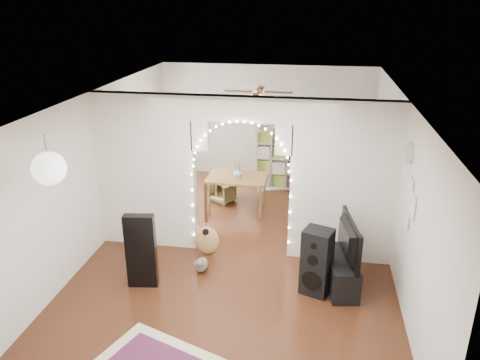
% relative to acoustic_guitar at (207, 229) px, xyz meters
% --- Properties ---
extents(floor, '(7.50, 7.50, 0.00)m').
position_rel_acoustic_guitar_xyz_m(floor, '(0.56, 0.25, -0.48)').
color(floor, black).
rests_on(floor, ground).
extents(ceiling, '(5.00, 7.50, 0.02)m').
position_rel_acoustic_guitar_xyz_m(ceiling, '(0.56, 0.25, 2.22)').
color(ceiling, white).
rests_on(ceiling, wall_back).
extents(wall_back, '(5.00, 0.02, 2.70)m').
position_rel_acoustic_guitar_xyz_m(wall_back, '(0.56, 4.00, 0.87)').
color(wall_back, silver).
rests_on(wall_back, floor).
extents(wall_front, '(5.00, 0.02, 2.70)m').
position_rel_acoustic_guitar_xyz_m(wall_front, '(0.56, -3.50, 0.87)').
color(wall_front, silver).
rests_on(wall_front, floor).
extents(wall_left, '(0.02, 7.50, 2.70)m').
position_rel_acoustic_guitar_xyz_m(wall_left, '(-1.94, 0.25, 0.87)').
color(wall_left, silver).
rests_on(wall_left, floor).
extents(wall_right, '(0.02, 7.50, 2.70)m').
position_rel_acoustic_guitar_xyz_m(wall_right, '(3.06, 0.25, 0.87)').
color(wall_right, silver).
rests_on(wall_right, floor).
extents(divider_wall, '(5.00, 0.20, 2.70)m').
position_rel_acoustic_guitar_xyz_m(divider_wall, '(0.56, 0.25, 0.95)').
color(divider_wall, silver).
rests_on(divider_wall, floor).
extents(fairy_lights, '(1.64, 0.04, 1.60)m').
position_rel_acoustic_guitar_xyz_m(fairy_lights, '(0.56, 0.12, 1.07)').
color(fairy_lights, '#FFEABF').
rests_on(fairy_lights, divider_wall).
extents(window, '(0.04, 1.20, 1.40)m').
position_rel_acoustic_guitar_xyz_m(window, '(-1.91, 2.05, 1.02)').
color(window, white).
rests_on(window, wall_left).
extents(wall_clock, '(0.03, 0.31, 0.31)m').
position_rel_acoustic_guitar_xyz_m(wall_clock, '(3.04, -0.35, 1.62)').
color(wall_clock, white).
rests_on(wall_clock, wall_right).
extents(picture_frames, '(0.02, 0.50, 0.70)m').
position_rel_acoustic_guitar_xyz_m(picture_frames, '(3.04, -0.75, 1.02)').
color(picture_frames, white).
rests_on(picture_frames, wall_right).
extents(paper_lantern, '(0.40, 0.40, 0.40)m').
position_rel_acoustic_guitar_xyz_m(paper_lantern, '(-1.34, -2.15, 1.77)').
color(paper_lantern, white).
rests_on(paper_lantern, ceiling).
extents(ceiling_fan, '(1.10, 1.10, 0.30)m').
position_rel_acoustic_guitar_xyz_m(ceiling_fan, '(0.56, 2.25, 1.92)').
color(ceiling_fan, gold).
rests_on(ceiling_fan, ceiling).
extents(guitar_case, '(0.47, 0.21, 1.18)m').
position_rel_acoustic_guitar_xyz_m(guitar_case, '(-0.75, -1.07, 0.11)').
color(guitar_case, black).
rests_on(guitar_case, floor).
extents(acoustic_guitar, '(0.47, 0.31, 1.10)m').
position_rel_acoustic_guitar_xyz_m(acoustic_guitar, '(0.00, 0.00, 0.00)').
color(acoustic_guitar, '#B57A48').
rests_on(acoustic_guitar, floor).
extents(tabby_cat, '(0.21, 0.46, 0.31)m').
position_rel_acoustic_guitar_xyz_m(tabby_cat, '(0.04, -0.55, -0.35)').
color(tabby_cat, brown).
rests_on(tabby_cat, floor).
extents(floor_speaker, '(0.49, 0.46, 1.03)m').
position_rel_acoustic_guitar_xyz_m(floor_speaker, '(1.85, -0.82, 0.03)').
color(floor_speaker, black).
rests_on(floor_speaker, floor).
extents(media_console, '(0.57, 1.05, 0.50)m').
position_rel_acoustic_guitar_xyz_m(media_console, '(2.21, -0.62, -0.23)').
color(media_console, black).
rests_on(media_console, floor).
extents(tv, '(0.32, 1.08, 0.62)m').
position_rel_acoustic_guitar_xyz_m(tv, '(2.21, -0.62, 0.33)').
color(tv, black).
rests_on(tv, media_console).
extents(bookcase, '(1.44, 0.83, 1.44)m').
position_rel_acoustic_guitar_xyz_m(bookcase, '(1.12, 3.28, 0.24)').
color(bookcase, '#C5AB8F').
rests_on(bookcase, floor).
extents(dining_table, '(1.21, 0.82, 0.76)m').
position_rel_acoustic_guitar_xyz_m(dining_table, '(0.21, 1.81, 0.20)').
color(dining_table, brown).
rests_on(dining_table, floor).
extents(flower_vase, '(0.19, 0.19, 0.19)m').
position_rel_acoustic_guitar_xyz_m(flower_vase, '(0.21, 1.81, 0.37)').
color(flower_vase, white).
rests_on(flower_vase, dining_table).
extents(dining_chair_left, '(0.61, 0.62, 0.43)m').
position_rel_acoustic_guitar_xyz_m(dining_chair_left, '(-0.19, 2.21, -0.27)').
color(dining_chair_left, brown).
rests_on(dining_chair_left, floor).
extents(dining_chair_right, '(0.79, 0.80, 0.56)m').
position_rel_acoustic_guitar_xyz_m(dining_chair_right, '(1.65, 2.86, -0.20)').
color(dining_chair_right, brown).
rests_on(dining_chair_right, floor).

